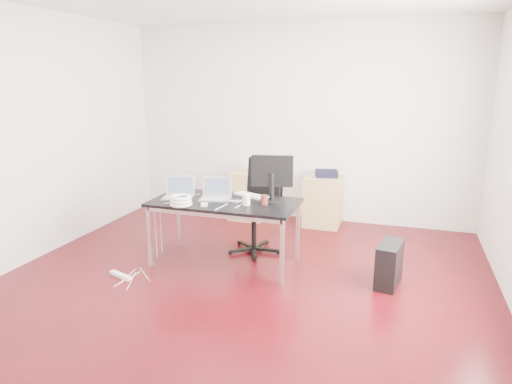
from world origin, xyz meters
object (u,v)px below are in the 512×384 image
(filing_cabinet_right, at_px, (323,201))
(pc_tower, at_px, (389,264))
(desk, at_px, (225,206))
(office_chair, at_px, (258,202))
(filing_cabinet_left, at_px, (249,195))

(filing_cabinet_right, xyz_separation_m, pc_tower, (0.98, -1.72, -0.13))
(pc_tower, bearing_deg, filing_cabinet_right, 128.83)
(desk, height_order, pc_tower, desk)
(office_chair, distance_m, pc_tower, 1.69)
(filing_cabinet_left, bearing_deg, office_chair, -66.25)
(office_chair, xyz_separation_m, filing_cabinet_right, (0.58, 1.20, -0.26))
(filing_cabinet_right, bearing_deg, desk, -114.96)
(filing_cabinet_left, relative_size, pc_tower, 1.56)
(desk, xyz_separation_m, filing_cabinet_left, (-0.31, 1.72, -0.33))
(office_chair, bearing_deg, pc_tower, -3.32)
(desk, xyz_separation_m, filing_cabinet_right, (0.80, 1.72, -0.33))
(filing_cabinet_right, bearing_deg, filing_cabinet_left, 180.00)
(filing_cabinet_left, bearing_deg, desk, -79.82)
(office_chair, bearing_deg, filing_cabinet_left, 128.97)
(office_chair, distance_m, filing_cabinet_right, 1.35)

